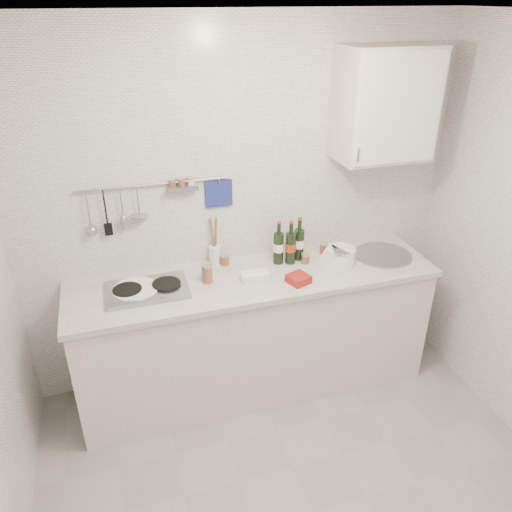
# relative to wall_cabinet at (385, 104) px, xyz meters

# --- Properties ---
(floor) EXTENTS (3.00, 3.00, 0.00)m
(floor) POSITION_rel_wall_cabinet_xyz_m (-0.90, -1.22, -1.95)
(floor) COLOR gray
(floor) RESTS_ON ground
(ceiling) EXTENTS (3.00, 3.00, 0.00)m
(ceiling) POSITION_rel_wall_cabinet_xyz_m (-0.90, -1.22, 0.55)
(ceiling) COLOR silver
(ceiling) RESTS_ON back_wall
(back_wall) EXTENTS (3.00, 0.02, 2.50)m
(back_wall) POSITION_rel_wall_cabinet_xyz_m (-0.90, 0.18, -0.70)
(back_wall) COLOR silver
(back_wall) RESTS_ON floor
(counter) EXTENTS (2.44, 0.64, 0.96)m
(counter) POSITION_rel_wall_cabinet_xyz_m (-0.89, -0.12, -1.52)
(counter) COLOR beige
(counter) RESTS_ON floor
(wall_rail) EXTENTS (0.98, 0.09, 0.34)m
(wall_rail) POSITION_rel_wall_cabinet_xyz_m (-1.50, 0.15, -0.52)
(wall_rail) COLOR #93969B
(wall_rail) RESTS_ON back_wall
(wall_cabinet) EXTENTS (0.60, 0.38, 0.70)m
(wall_cabinet) POSITION_rel_wall_cabinet_xyz_m (0.00, 0.00, 0.00)
(wall_cabinet) COLOR beige
(wall_cabinet) RESTS_ON back_wall
(plate_stack_hob) EXTENTS (0.30, 0.30, 0.04)m
(plate_stack_hob) POSITION_rel_wall_cabinet_xyz_m (-1.68, -0.12, -1.01)
(plate_stack_hob) COLOR #485BA5
(plate_stack_hob) RESTS_ON counter
(plate_stack_sink) EXTENTS (0.26, 0.25, 0.11)m
(plate_stack_sink) POSITION_rel_wall_cabinet_xyz_m (-0.30, -0.12, -0.98)
(plate_stack_sink) COLOR white
(plate_stack_sink) RESTS_ON counter
(wine_bottles) EXTENTS (0.23, 0.11, 0.31)m
(wine_bottles) POSITION_rel_wall_cabinet_xyz_m (-0.62, 0.00, -0.87)
(wine_bottles) COLOR black
(wine_bottles) RESTS_ON counter
(butter_dish) EXTENTS (0.18, 0.09, 0.05)m
(butter_dish) POSITION_rel_wall_cabinet_xyz_m (-0.91, -0.17, -1.00)
(butter_dish) COLOR white
(butter_dish) RESTS_ON counter
(strawberry_punnet) EXTENTS (0.16, 0.16, 0.05)m
(strawberry_punnet) POSITION_rel_wall_cabinet_xyz_m (-0.66, -0.29, -1.00)
(strawberry_punnet) COLOR #B62814
(strawberry_punnet) RESTS_ON counter
(utensil_crock) EXTENTS (0.08, 0.08, 0.35)m
(utensil_crock) POSITION_rel_wall_cabinet_xyz_m (-1.11, 0.13, -0.95)
(utensil_crock) COLOR white
(utensil_crock) RESTS_ON counter
(jar_a) EXTENTS (0.06, 0.06, 0.08)m
(jar_a) POSITION_rel_wall_cabinet_xyz_m (-1.05, 0.08, -0.99)
(jar_a) COLOR brown
(jar_a) RESTS_ON counter
(jar_b) EXTENTS (0.06, 0.06, 0.08)m
(jar_b) POSITION_rel_wall_cabinet_xyz_m (-0.34, 0.04, -0.99)
(jar_b) COLOR brown
(jar_b) RESTS_ON counter
(jar_c) EXTENTS (0.06, 0.06, 0.07)m
(jar_c) POSITION_rel_wall_cabinet_xyz_m (-0.52, -0.05, -0.99)
(jar_c) COLOR brown
(jar_c) RESTS_ON counter
(jar_d) EXTENTS (0.07, 0.07, 0.12)m
(jar_d) POSITION_rel_wall_cabinet_xyz_m (-1.22, -0.11, -0.97)
(jar_d) COLOR brown
(jar_d) RESTS_ON counter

